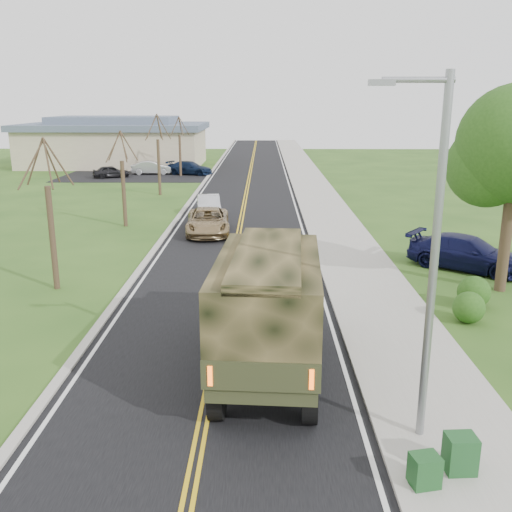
{
  "coord_description": "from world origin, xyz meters",
  "views": [
    {
      "loc": [
        1.42,
        -12.0,
        7.41
      ],
      "look_at": [
        1.15,
        8.55,
        1.8
      ],
      "focal_mm": 40.0,
      "sensor_mm": 36.0,
      "label": 1
    }
  ],
  "objects_px": {
    "military_truck": "(269,301)",
    "suv_champagne": "(208,221)",
    "utility_box_far": "(425,470)",
    "utility_box_near": "(460,453)",
    "sedan_silver": "(209,206)",
    "pickup_navy": "(467,253)"
  },
  "relations": [
    {
      "from": "military_truck",
      "to": "sedan_silver",
      "type": "xyz_separation_m",
      "value": [
        -3.79,
        22.59,
        -1.44
      ]
    },
    {
      "from": "sedan_silver",
      "to": "suv_champagne",
      "type": "bearing_deg",
      "value": -93.1
    },
    {
      "from": "military_truck",
      "to": "pickup_navy",
      "type": "distance_m",
      "value": 13.81
    },
    {
      "from": "military_truck",
      "to": "suv_champagne",
      "type": "xyz_separation_m",
      "value": [
        -3.35,
        17.35,
        -1.4
      ]
    },
    {
      "from": "military_truck",
      "to": "utility_box_far",
      "type": "bearing_deg",
      "value": -55.41
    },
    {
      "from": "utility_box_near",
      "to": "utility_box_far",
      "type": "bearing_deg",
      "value": -155.59
    },
    {
      "from": "suv_champagne",
      "to": "utility_box_far",
      "type": "distance_m",
      "value": 23.23
    },
    {
      "from": "suv_champagne",
      "to": "military_truck",
      "type": "bearing_deg",
      "value": -83.6
    },
    {
      "from": "utility_box_near",
      "to": "suv_champagne",
      "type": "bearing_deg",
      "value": 104.36
    },
    {
      "from": "sedan_silver",
      "to": "utility_box_far",
      "type": "relative_size",
      "value": 6.36
    },
    {
      "from": "suv_champagne",
      "to": "pickup_navy",
      "type": "distance_m",
      "value": 14.26
    },
    {
      "from": "suv_champagne",
      "to": "sedan_silver",
      "type": "height_order",
      "value": "suv_champagne"
    },
    {
      "from": "utility_box_far",
      "to": "suv_champagne",
      "type": "bearing_deg",
      "value": 93.61
    },
    {
      "from": "utility_box_far",
      "to": "sedan_silver",
      "type": "bearing_deg",
      "value": 91.57
    },
    {
      "from": "military_truck",
      "to": "suv_champagne",
      "type": "bearing_deg",
      "value": 104.42
    },
    {
      "from": "pickup_navy",
      "to": "utility_box_far",
      "type": "relative_size",
      "value": 8.09
    },
    {
      "from": "suv_champagne",
      "to": "utility_box_near",
      "type": "relative_size",
      "value": 6.49
    },
    {
      "from": "pickup_navy",
      "to": "utility_box_far",
      "type": "height_order",
      "value": "pickup_navy"
    },
    {
      "from": "suv_champagne",
      "to": "sedan_silver",
      "type": "relative_size",
      "value": 1.25
    },
    {
      "from": "utility_box_far",
      "to": "utility_box_near",
      "type": "bearing_deg",
      "value": 15.97
    },
    {
      "from": "military_truck",
      "to": "utility_box_far",
      "type": "height_order",
      "value": "military_truck"
    },
    {
      "from": "sedan_silver",
      "to": "pickup_navy",
      "type": "distance_m",
      "value": 17.76
    }
  ]
}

